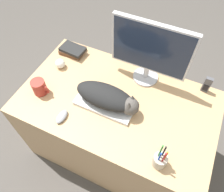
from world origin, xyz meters
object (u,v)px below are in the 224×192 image
at_px(cat, 109,98).
at_px(phone, 207,85).
at_px(keyboard, 106,103).
at_px(pen_cup, 160,160).
at_px(coffee_mug, 40,87).
at_px(computer_mouse, 62,117).
at_px(book_stack, 73,50).
at_px(baseball, 60,64).
at_px(monitor, 150,50).

bearing_deg(cat, phone, 35.91).
height_order(keyboard, pen_cup, pen_cup).
height_order(keyboard, coffee_mug, coffee_mug).
relative_size(computer_mouse, book_stack, 0.53).
distance_m(cat, phone, 0.66).
bearing_deg(cat, keyboard, -180.00).
height_order(baseball, phone, phone).
xyz_separation_m(phone, book_stack, (-1.01, -0.06, -0.03)).
bearing_deg(baseball, cat, -18.15).
xyz_separation_m(cat, phone, (0.54, 0.39, -0.02)).
height_order(pen_cup, baseball, pen_cup).
bearing_deg(baseball, coffee_mug, -88.10).
bearing_deg(coffee_mug, monitor, 35.23).
relative_size(monitor, coffee_mug, 4.00).
bearing_deg(phone, book_stack, -176.46).
xyz_separation_m(monitor, baseball, (-0.61, -0.17, -0.23)).
xyz_separation_m(baseball, phone, (1.01, 0.23, 0.03)).
relative_size(keyboard, monitor, 0.76).
xyz_separation_m(monitor, computer_mouse, (-0.36, -0.54, -0.25)).
bearing_deg(phone, keyboard, -145.39).
xyz_separation_m(computer_mouse, phone, (0.77, 0.60, 0.05)).
relative_size(pen_cup, baseball, 3.07).
distance_m(baseball, book_stack, 0.17).
xyz_separation_m(keyboard, phone, (0.56, 0.39, 0.05)).
bearing_deg(keyboard, monitor, 63.85).
distance_m(coffee_mug, pen_cup, 0.89).
bearing_deg(coffee_mug, computer_mouse, -25.30).
xyz_separation_m(coffee_mug, phone, (1.00, 0.49, 0.01)).
height_order(monitor, coffee_mug, monitor).
height_order(baseball, book_stack, baseball).
xyz_separation_m(keyboard, computer_mouse, (-0.20, -0.21, 0.00)).
bearing_deg(coffee_mug, phone, 25.95).
height_order(coffee_mug, baseball, coffee_mug).
distance_m(keyboard, book_stack, 0.55).
bearing_deg(monitor, computer_mouse, -123.89).
distance_m(monitor, coffee_mug, 0.76).
height_order(monitor, computer_mouse, monitor).
xyz_separation_m(monitor, coffee_mug, (-0.60, -0.42, -0.21)).
distance_m(cat, coffee_mug, 0.48).
bearing_deg(phone, monitor, -170.79).
bearing_deg(monitor, cat, -112.23).
height_order(coffee_mug, pen_cup, pen_cup).
height_order(keyboard, cat, cat).
distance_m(cat, pen_cup, 0.47).
bearing_deg(computer_mouse, coffee_mug, 154.70).
height_order(pen_cup, book_stack, pen_cup).
bearing_deg(coffee_mug, pen_cup, -8.56).
relative_size(monitor, computer_mouse, 4.86).
bearing_deg(computer_mouse, baseball, 123.89).
bearing_deg(pen_cup, cat, 150.68).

